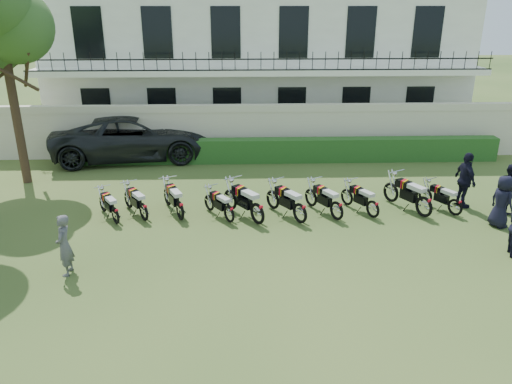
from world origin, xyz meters
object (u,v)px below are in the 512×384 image
motorcycle_7 (373,205)px  inspector (64,245)px  tree_west_near (0,18)px  motorcycle_9 (456,203)px  motorcycle_4 (257,209)px  officer_5 (465,180)px  suv (134,137)px  motorcycle_3 (229,210)px  motorcycle_1 (143,208)px  motorcycle_2 (180,206)px  motorcycle_8 (425,202)px  officer_3 (502,201)px  motorcycle_5 (300,208)px  motorcycle_6 (337,206)px  motorcycle_0 (115,212)px  officer_4 (509,188)px

motorcycle_7 → inspector: (-8.52, -3.13, 0.35)m
tree_west_near → motorcycle_9: tree_west_near is taller
motorcycle_4 → officer_5: 6.97m
suv → inspector: size_ratio=4.26×
tree_west_near → suv: bearing=40.7°
motorcycle_3 → officer_5: size_ratio=0.77×
motorcycle_1 → motorcycle_2: (1.12, 0.01, 0.03)m
motorcycle_8 → officer_3: officer_3 is taller
tree_west_near → motorcycle_5: tree_west_near is taller
motorcycle_3 → motorcycle_6: size_ratio=0.84×
tree_west_near → motorcycle_9: 16.23m
motorcycle_1 → suv: 6.92m
officer_3 → tree_west_near: bearing=54.6°
motorcycle_3 → motorcycle_5: motorcycle_5 is taller
inspector → tree_west_near: bearing=-153.1°
motorcycle_1 → motorcycle_3: motorcycle_1 is taller
motorcycle_0 → officer_4: bearing=-29.9°
officer_3 → suv: bearing=39.4°
motorcycle_9 → officer_3: bearing=-69.4°
officer_5 → motorcycle_1: bearing=87.8°
motorcycle_4 → motorcycle_9: size_ratio=1.19×
motorcycle_1 → officer_4: officer_4 is taller
officer_5 → inspector: bearing=102.0°
motorcycle_1 → motorcycle_6: 5.99m
motorcycle_9 → motorcycle_7: bearing=151.1°
motorcycle_9 → officer_5: officer_5 is taller
motorcycle_4 → motorcycle_7: (3.65, 0.37, -0.09)m
motorcycle_8 → motorcycle_1: bearing=152.0°
motorcycle_1 → officer_3: bearing=-37.4°
motorcycle_7 → officer_3: (3.68, -0.72, 0.36)m
motorcycle_7 → suv: (-8.71, 6.74, 0.50)m
motorcycle_0 → motorcycle_5: motorcycle_5 is taller
motorcycle_5 → officer_4: bearing=-27.4°
motorcycle_3 → motorcycle_6: 3.34m
motorcycle_2 → motorcycle_8: bearing=-24.6°
motorcycle_2 → officer_3: 9.75m
tree_west_near → motorcycle_6: tree_west_near is taller
motorcycle_0 → suv: (-0.73, 6.93, 0.52)m
suv → officer_4: (13.19, -6.34, -0.14)m
inspector → officer_5: bearing=107.6°
motorcycle_4 → inspector: 5.61m
inspector → officer_3: bearing=100.2°
motorcycle_8 → officer_4: (2.86, 0.40, 0.27)m
tree_west_near → officer_3: bearing=-15.8°
motorcycle_2 → inspector: size_ratio=1.13×
motorcycle_2 → motorcycle_0: bearing=162.1°
motorcycle_1 → motorcycle_9: motorcycle_1 is taller
motorcycle_3 → motorcycle_5: 2.18m
motorcycle_5 → officer_3: officer_3 is taller
suv → motorcycle_6: bearing=-139.8°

